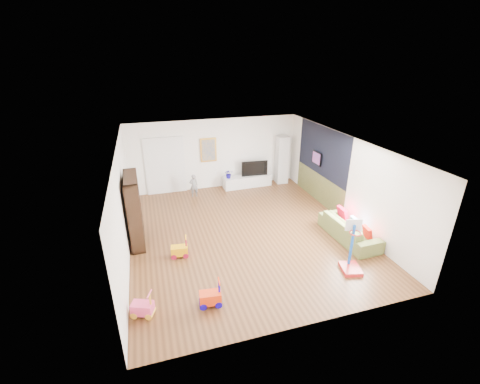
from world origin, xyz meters
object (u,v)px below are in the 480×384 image
object	(u,v)px
media_console	(247,181)
basketball_hoop	(354,248)
bookshelf	(134,210)
sofa	(349,229)

from	to	relation	value
media_console	basketball_hoop	bearing A→B (deg)	-84.98
bookshelf	sofa	world-z (taller)	bookshelf
bookshelf	sofa	distance (m)	6.04
sofa	basketball_hoop	distance (m)	1.58
sofa	basketball_hoop	xyz separation A→B (m)	(-0.81, -1.31, 0.36)
basketball_hoop	sofa	bearing A→B (deg)	72.02
basketball_hoop	bookshelf	bearing A→B (deg)	163.58
sofa	bookshelf	bearing A→B (deg)	72.93
bookshelf	sofa	bearing A→B (deg)	-16.35
media_console	basketball_hoop	xyz separation A→B (m)	(0.74, -5.93, 0.43)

